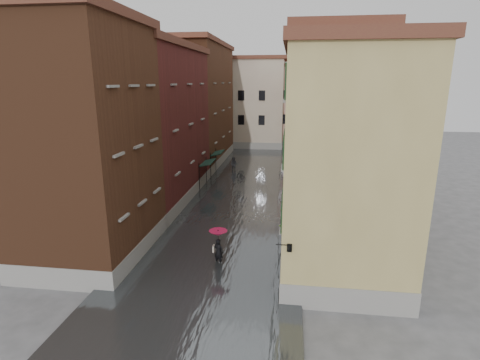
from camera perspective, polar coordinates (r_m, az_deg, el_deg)
The scene contains 16 objects.
ground at distance 23.77m, azimuth -3.30°, elevation -10.08°, with size 120.00×120.00×0.00m, color #545356.
floodwater at distance 35.80m, azimuth 0.63°, elevation -1.22°, with size 10.00×60.00×0.20m, color #464B4E.
building_left_near at distance 22.47m, azimuth -22.46°, elevation 4.73°, with size 6.00×8.00×13.00m, color brown.
building_left_mid at distance 32.38m, azimuth -12.75°, elevation 7.82°, with size 6.00×14.00×12.50m, color #561E1B.
building_left_far at distance 46.61m, azimuth -6.36°, elevation 11.07°, with size 6.00×16.00×14.00m, color brown.
building_right_near at distance 19.81m, azimuth 15.59°, elevation 1.87°, with size 6.00×8.00×11.50m, color tan.
building_right_mid at distance 30.47m, azimuth 13.01°, elevation 7.86°, with size 6.00×14.00×13.00m, color #9B815E.
building_right_far at distance 45.43m, azimuth 11.33°, elevation 9.19°, with size 6.00×16.00×11.50m, color tan.
building_end_cream at distance 59.69m, azimuth 0.76°, elevation 11.49°, with size 12.00×9.00×13.00m, color beige.
building_end_pink at distance 61.30m, azimuth 9.53°, elevation 10.91°, with size 10.00×9.00×12.00m, color #D2A093.
awning_near at distance 35.59m, azimuth -4.99°, elevation 2.56°, with size 1.09×2.97×2.80m.
awning_far at distance 40.28m, azimuth -3.48°, elevation 4.03°, with size 1.09×2.82×2.80m.
wall_lantern at distance 16.69m, azimuth 7.47°, elevation -10.12°, with size 0.71×0.22×0.35m.
window_planters at distance 21.48m, azimuth 7.08°, elevation -2.89°, with size 0.59×8.35×0.84m.
pedestrian_main at distance 21.05m, azimuth -3.33°, elevation -9.58°, with size 1.05×1.05×2.06m.
pedestrian_far at distance 42.26m, azimuth -0.92°, elevation 2.36°, with size 0.84×0.66×1.73m, color black.
Camera 1 is at (4.22, -21.14, 10.02)m, focal length 28.00 mm.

